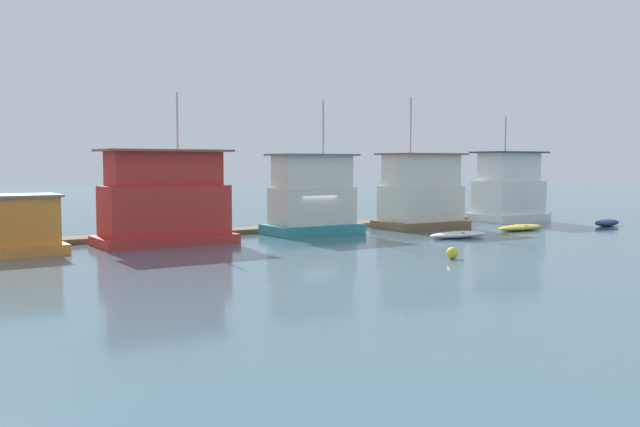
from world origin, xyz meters
name	(u,v)px	position (x,y,z in m)	size (l,w,h in m)	color
ground_plane	(311,235)	(0.00, 0.00, 0.00)	(200.00, 200.00, 0.00)	#426070
dock_walkway	(285,228)	(0.00, 3.35, 0.15)	(51.00, 2.01, 0.30)	brown
houseboat_red	(165,202)	(-9.61, -0.03, 2.36)	(7.50, 3.72, 8.42)	red
houseboat_teal	(312,198)	(0.27, 0.33, 2.30)	(5.89, 3.51, 8.46)	teal
houseboat_brown	(421,194)	(8.68, -0.37, 2.39)	(5.76, 3.97, 8.92)	brown
houseboat_white	(509,190)	(18.31, 0.53, 2.42)	(5.36, 3.83, 8.08)	white
dinghy_white	(458,235)	(6.43, -6.43, 0.20)	(4.17, 1.62, 0.40)	white
dinghy_yellow	(521,227)	(13.28, -5.18, 0.20)	(4.17, 1.28, 0.40)	yellow
dinghy_navy	(607,223)	(20.99, -6.28, 0.25)	(2.75, 1.34, 0.50)	navy
mooring_post_far_left	(458,213)	(14.52, 2.10, 0.68)	(0.27, 0.27, 1.37)	brown
mooring_post_far_right	(116,226)	(-11.71, 2.10, 0.97)	(0.24, 0.24, 1.94)	brown
mooring_post_near_right	(352,219)	(4.58, 2.10, 0.67)	(0.26, 0.26, 1.35)	brown
buoy_yellow	(452,253)	(-0.38, -13.18, 0.28)	(0.56, 0.56, 0.56)	yellow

